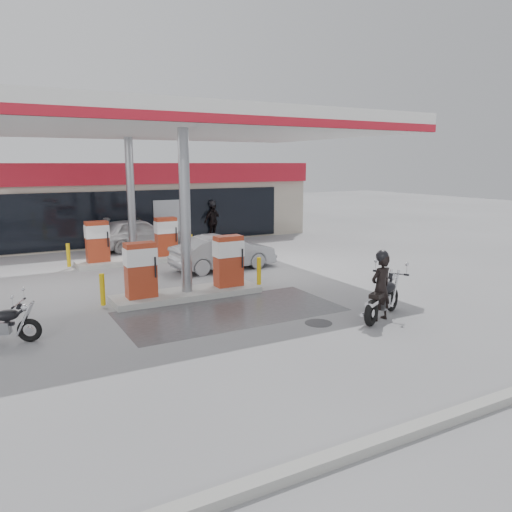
{
  "coord_description": "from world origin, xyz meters",
  "views": [
    {
      "loc": [
        -5.25,
        -11.87,
        4.02
      ],
      "look_at": [
        2.0,
        1.29,
        1.2
      ],
      "focal_mm": 35.0,
      "sensor_mm": 36.0,
      "label": 1
    }
  ],
  "objects_px": {
    "biker_main": "(381,287)",
    "parked_motorcycle": "(1,325)",
    "biker_walking": "(213,222)",
    "pump_island_far": "(133,246)",
    "hatchback_silver": "(223,252)",
    "parked_car_left": "(1,237)",
    "attendant": "(108,235)",
    "main_motorcycle": "(383,299)",
    "pump_island_near": "(187,274)",
    "sedan_white": "(136,233)"
  },
  "relations": [
    {
      "from": "biker_main",
      "to": "parked_motorcycle",
      "type": "relative_size",
      "value": 1.0
    },
    {
      "from": "biker_walking",
      "to": "pump_island_far",
      "type": "bearing_deg",
      "value": -166.72
    },
    {
      "from": "hatchback_silver",
      "to": "parked_car_left",
      "type": "relative_size",
      "value": 0.97
    },
    {
      "from": "attendant",
      "to": "main_motorcycle",
      "type": "bearing_deg",
      "value": -144.21
    },
    {
      "from": "biker_main",
      "to": "hatchback_silver",
      "type": "height_order",
      "value": "biker_main"
    },
    {
      "from": "pump_island_near",
      "to": "biker_walking",
      "type": "relative_size",
      "value": 2.58
    },
    {
      "from": "attendant",
      "to": "sedan_white",
      "type": "bearing_deg",
      "value": -55.65
    },
    {
      "from": "hatchback_silver",
      "to": "biker_walking",
      "type": "relative_size",
      "value": 2.01
    },
    {
      "from": "pump_island_near",
      "to": "hatchback_silver",
      "type": "distance_m",
      "value": 4.08
    },
    {
      "from": "pump_island_near",
      "to": "attendant",
      "type": "xyz_separation_m",
      "value": [
        -0.39,
        8.8,
        0.1
      ]
    },
    {
      "from": "main_motorcycle",
      "to": "attendant",
      "type": "distance_m",
      "value": 13.86
    },
    {
      "from": "attendant",
      "to": "biker_main",
      "type": "bearing_deg",
      "value": -145.01
    },
    {
      "from": "attendant",
      "to": "hatchback_silver",
      "type": "height_order",
      "value": "attendant"
    },
    {
      "from": "pump_island_far",
      "to": "parked_motorcycle",
      "type": "xyz_separation_m",
      "value": [
        -5.09,
        -7.68,
        -0.3
      ]
    },
    {
      "from": "hatchback_silver",
      "to": "parked_motorcycle",
      "type": "bearing_deg",
      "value": 118.5
    },
    {
      "from": "sedan_white",
      "to": "pump_island_near",
      "type": "bearing_deg",
      "value": 161.72
    },
    {
      "from": "pump_island_near",
      "to": "pump_island_far",
      "type": "height_order",
      "value": "same"
    },
    {
      "from": "pump_island_near",
      "to": "main_motorcycle",
      "type": "relative_size",
      "value": 2.52
    },
    {
      "from": "biker_walking",
      "to": "pump_island_near",
      "type": "bearing_deg",
      "value": -140.81
    },
    {
      "from": "pump_island_far",
      "to": "hatchback_silver",
      "type": "bearing_deg",
      "value": -47.52
    },
    {
      "from": "attendant",
      "to": "parked_car_left",
      "type": "bearing_deg",
      "value": 71.19
    },
    {
      "from": "attendant",
      "to": "parked_motorcycle",
      "type": "bearing_deg",
      "value": 174.31
    },
    {
      "from": "main_motorcycle",
      "to": "biker_walking",
      "type": "xyz_separation_m",
      "value": [
        1.48,
        14.23,
        0.49
      ]
    },
    {
      "from": "parked_car_left",
      "to": "hatchback_silver",
      "type": "bearing_deg",
      "value": -135.08
    },
    {
      "from": "biker_main",
      "to": "hatchback_silver",
      "type": "relative_size",
      "value": 0.43
    },
    {
      "from": "main_motorcycle",
      "to": "parked_car_left",
      "type": "distance_m",
      "value": 18.42
    },
    {
      "from": "pump_island_near",
      "to": "hatchback_silver",
      "type": "height_order",
      "value": "pump_island_near"
    },
    {
      "from": "pump_island_near",
      "to": "sedan_white",
      "type": "distance_m",
      "value": 9.26
    },
    {
      "from": "attendant",
      "to": "hatchback_silver",
      "type": "relative_size",
      "value": 0.4
    },
    {
      "from": "sedan_white",
      "to": "parked_car_left",
      "type": "bearing_deg",
      "value": 51.53
    },
    {
      "from": "biker_main",
      "to": "sedan_white",
      "type": "xyz_separation_m",
      "value": [
        -2.54,
        13.73,
        -0.12
      ]
    },
    {
      "from": "parked_motorcycle",
      "to": "sedan_white",
      "type": "height_order",
      "value": "sedan_white"
    },
    {
      "from": "biker_main",
      "to": "parked_motorcycle",
      "type": "distance_m",
      "value": 9.12
    },
    {
      "from": "main_motorcycle",
      "to": "biker_walking",
      "type": "relative_size",
      "value": 1.03
    },
    {
      "from": "parked_car_left",
      "to": "biker_main",
      "type": "bearing_deg",
      "value": -147.99
    },
    {
      "from": "main_motorcycle",
      "to": "sedan_white",
      "type": "height_order",
      "value": "sedan_white"
    },
    {
      "from": "hatchback_silver",
      "to": "biker_walking",
      "type": "xyz_separation_m",
      "value": [
        2.55,
        6.72,
        0.34
      ]
    },
    {
      "from": "parked_motorcycle",
      "to": "sedan_white",
      "type": "xyz_separation_m",
      "value": [
        6.12,
        10.88,
        0.33
      ]
    },
    {
      "from": "biker_main",
      "to": "sedan_white",
      "type": "distance_m",
      "value": 13.96
    },
    {
      "from": "parked_motorcycle",
      "to": "biker_walking",
      "type": "distance_m",
      "value": 15.44
    },
    {
      "from": "parked_motorcycle",
      "to": "pump_island_near",
      "type": "bearing_deg",
      "value": 41.25
    },
    {
      "from": "biker_main",
      "to": "attendant",
      "type": "distance_m",
      "value": 13.9
    },
    {
      "from": "biker_main",
      "to": "pump_island_near",
      "type": "bearing_deg",
      "value": -57.29
    },
    {
      "from": "pump_island_far",
      "to": "biker_walking",
      "type": "xyz_separation_m",
      "value": [
        5.22,
        3.8,
        0.29
      ]
    },
    {
      "from": "sedan_white",
      "to": "pump_island_far",
      "type": "bearing_deg",
      "value": 150.35
    },
    {
      "from": "parked_motorcycle",
      "to": "pump_island_far",
      "type": "bearing_deg",
      "value": 79.44
    },
    {
      "from": "main_motorcycle",
      "to": "biker_main",
      "type": "distance_m",
      "value": 0.41
    },
    {
      "from": "sedan_white",
      "to": "attendant",
      "type": "xyz_separation_m",
      "value": [
        -1.41,
        -0.4,
        0.07
      ]
    },
    {
      "from": "sedan_white",
      "to": "hatchback_silver",
      "type": "bearing_deg",
      "value": -176.84
    },
    {
      "from": "pump_island_far",
      "to": "main_motorcycle",
      "type": "bearing_deg",
      "value": -70.31
    }
  ]
}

